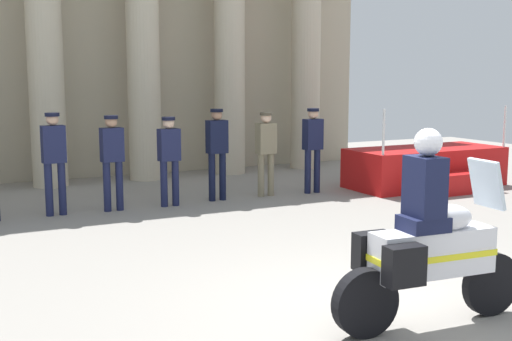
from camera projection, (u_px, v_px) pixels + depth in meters
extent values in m
plane|color=gray|center=(387.00, 312.00, 6.50)|extent=(28.00, 28.00, 0.00)
cube|color=#B6AB91|center=(86.00, 39.00, 14.75)|extent=(14.47, 0.30, 6.42)
cylinder|color=beige|center=(45.00, 52.00, 13.47)|extent=(0.74, 0.74, 5.74)
cylinder|color=beige|center=(143.00, 53.00, 14.40)|extent=(0.74, 0.74, 5.74)
cylinder|color=beige|center=(229.00, 55.00, 15.34)|extent=(0.74, 0.74, 5.74)
cylinder|color=beige|center=(306.00, 56.00, 16.28)|extent=(0.74, 0.74, 5.74)
cube|color=#B71414|center=(425.00, 167.00, 13.83)|extent=(3.41, 1.43, 0.84)
cube|color=#B71414|center=(457.00, 183.00, 13.01)|extent=(1.88, 0.50, 0.42)
cylinder|color=silver|center=(384.00, 132.00, 12.43)|extent=(0.05, 0.05, 0.90)
cylinder|color=silver|center=(505.00, 126.00, 13.86)|extent=(0.05, 0.05, 0.90)
cylinder|color=#191E42|center=(49.00, 190.00, 10.87)|extent=(0.13, 0.13, 0.91)
cylinder|color=#191E42|center=(62.00, 189.00, 10.97)|extent=(0.13, 0.13, 0.91)
cube|color=#191E42|center=(53.00, 144.00, 10.81)|extent=(0.40, 0.25, 0.63)
sphere|color=tan|center=(52.00, 119.00, 10.74)|extent=(0.21, 0.21, 0.21)
cylinder|color=black|center=(52.00, 115.00, 10.73)|extent=(0.24, 0.24, 0.06)
cylinder|color=#191E42|center=(107.00, 187.00, 11.24)|extent=(0.13, 0.13, 0.88)
cylinder|color=#191E42|center=(119.00, 186.00, 11.34)|extent=(0.13, 0.13, 0.88)
cube|color=#191E42|center=(112.00, 145.00, 11.18)|extent=(0.40, 0.25, 0.59)
sphere|color=tan|center=(111.00, 122.00, 11.13)|extent=(0.21, 0.21, 0.21)
cylinder|color=black|center=(111.00, 117.00, 11.11)|extent=(0.24, 0.24, 0.06)
cylinder|color=#191E42|center=(164.00, 184.00, 11.65)|extent=(0.13, 0.13, 0.84)
cylinder|color=#191E42|center=(175.00, 183.00, 11.75)|extent=(0.13, 0.13, 0.84)
cube|color=#191E42|center=(169.00, 145.00, 11.60)|extent=(0.40, 0.25, 0.58)
sphere|color=beige|center=(169.00, 123.00, 11.54)|extent=(0.21, 0.21, 0.21)
cylinder|color=black|center=(168.00, 119.00, 11.53)|extent=(0.24, 0.24, 0.06)
cylinder|color=black|center=(212.00, 177.00, 12.18)|extent=(0.13, 0.13, 0.91)
cylinder|color=black|center=(223.00, 177.00, 12.28)|extent=(0.13, 0.13, 0.91)
cube|color=black|center=(217.00, 137.00, 12.12)|extent=(0.40, 0.25, 0.63)
sphere|color=#997056|center=(217.00, 115.00, 12.06)|extent=(0.21, 0.21, 0.21)
cylinder|color=black|center=(217.00, 110.00, 12.04)|extent=(0.24, 0.24, 0.06)
cylinder|color=#7A7056|center=(261.00, 175.00, 12.64)|extent=(0.13, 0.13, 0.85)
cylinder|color=#7A7056|center=(271.00, 175.00, 12.74)|extent=(0.13, 0.13, 0.85)
cube|color=#7A7056|center=(266.00, 138.00, 12.58)|extent=(0.40, 0.25, 0.60)
sphere|color=beige|center=(266.00, 118.00, 12.52)|extent=(0.21, 0.21, 0.21)
cylinder|color=#494334|center=(266.00, 114.00, 12.51)|extent=(0.24, 0.24, 0.06)
cylinder|color=#141938|center=(308.00, 172.00, 12.98)|extent=(0.13, 0.13, 0.89)
cylinder|color=#141938|center=(317.00, 171.00, 13.08)|extent=(0.13, 0.13, 0.89)
cube|color=#141938|center=(313.00, 134.00, 12.92)|extent=(0.40, 0.25, 0.62)
sphere|color=tan|center=(313.00, 114.00, 12.86)|extent=(0.21, 0.21, 0.21)
cylinder|color=black|center=(313.00, 110.00, 12.85)|extent=(0.24, 0.24, 0.06)
cylinder|color=black|center=(491.00, 284.00, 6.37)|extent=(0.65, 0.15, 0.64)
cylinder|color=black|center=(365.00, 303.00, 5.84)|extent=(0.65, 0.19, 0.64)
cube|color=silver|center=(433.00, 252.00, 6.05)|extent=(1.26, 0.42, 0.44)
ellipsoid|color=silver|center=(447.00, 218.00, 6.06)|extent=(0.54, 0.36, 0.26)
cube|color=yellow|center=(432.00, 254.00, 6.05)|extent=(1.28, 0.43, 0.06)
cube|color=silver|center=(486.00, 184.00, 6.18)|extent=(0.19, 0.41, 0.47)
cube|color=black|center=(372.00, 251.00, 6.10)|extent=(0.37, 0.21, 0.36)
cube|color=black|center=(404.00, 266.00, 5.62)|extent=(0.37, 0.21, 0.36)
cube|color=#141938|center=(423.00, 223.00, 5.96)|extent=(0.43, 0.37, 0.14)
cube|color=#141938|center=(425.00, 186.00, 5.91)|extent=(0.29, 0.38, 0.56)
sphere|color=silver|center=(428.00, 142.00, 5.86)|extent=(0.26, 0.26, 0.26)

